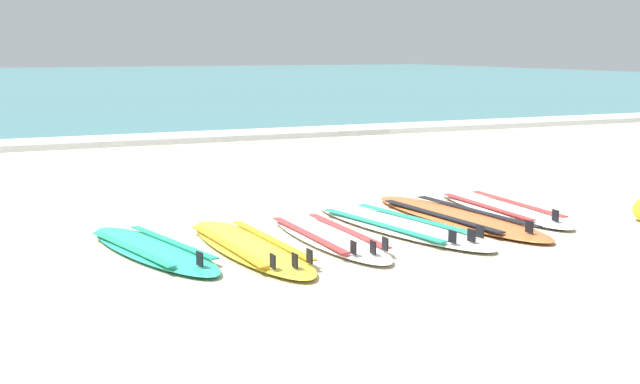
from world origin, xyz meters
name	(u,v)px	position (x,y,z in m)	size (l,w,h in m)	color
ground_plane	(339,232)	(0.00, 0.00, 0.00)	(80.00, 80.00, 0.00)	#C1B599
sea	(40,81)	(0.00, 37.48, 0.05)	(80.00, 60.00, 0.10)	teal
wave_foam_strip	(159,139)	(0.00, 8.03, 0.06)	(80.00, 1.09, 0.11)	white
surfboard_0	(152,249)	(-1.77, -0.09, 0.04)	(1.03, 2.13, 0.18)	#2DB793
surfboard_1	(250,246)	(-0.99, -0.32, 0.04)	(0.75, 2.31, 0.18)	yellow
surfboard_2	(328,236)	(-0.22, -0.24, 0.04)	(0.61, 2.16, 0.18)	white
surfboard_3	(399,226)	(0.58, -0.11, 0.04)	(1.10, 2.52, 0.18)	silver
surfboard_4	(457,217)	(1.32, 0.01, 0.04)	(0.94, 2.59, 0.18)	orange
surfboard_5	(502,208)	(1.99, 0.18, 0.04)	(0.55, 2.19, 0.18)	white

